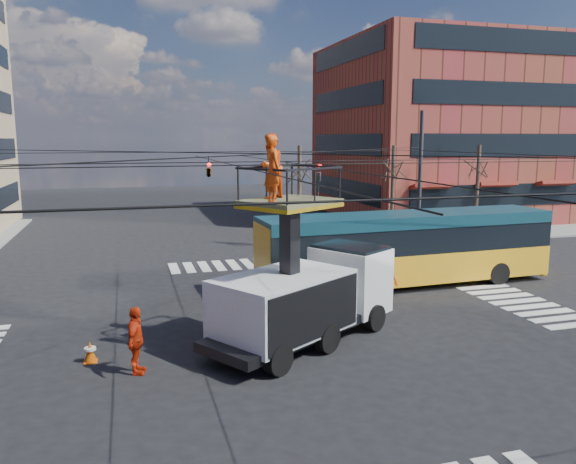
# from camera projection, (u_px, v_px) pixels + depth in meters

# --- Properties ---
(ground) EXTENTS (120.00, 120.00, 0.00)m
(ground) POSITION_uv_depth(u_px,v_px,m) (277.00, 328.00, 19.17)
(ground) COLOR black
(ground) RESTS_ON ground
(sidewalk_ne) EXTENTS (18.00, 18.00, 0.12)m
(sidewalk_ne) POSITION_uv_depth(u_px,v_px,m) (462.00, 219.00, 44.82)
(sidewalk_ne) COLOR slate
(sidewalk_ne) RESTS_ON ground
(crosswalks) EXTENTS (22.40, 22.40, 0.02)m
(crosswalks) POSITION_uv_depth(u_px,v_px,m) (277.00, 327.00, 19.17)
(crosswalks) COLOR silver
(crosswalks) RESTS_ON ground
(building_ne) EXTENTS (20.06, 16.06, 14.00)m
(building_ne) POSITION_uv_depth(u_px,v_px,m) (456.00, 131.00, 46.77)
(building_ne) COLOR brown
(building_ne) RESTS_ON ground
(overhead_network) EXTENTS (24.24, 24.24, 8.00)m
(overhead_network) POSITION_uv_depth(u_px,v_px,m) (271.00, 202.00, 18.83)
(overhead_network) COLOR #2D2D30
(overhead_network) RESTS_ON ground
(tree_a) EXTENTS (2.00, 2.00, 6.00)m
(tree_a) POSITION_uv_depth(u_px,v_px,m) (300.00, 169.00, 32.57)
(tree_a) COLOR #382B21
(tree_a) RESTS_ON ground
(tree_b) EXTENTS (2.00, 2.00, 6.00)m
(tree_b) POSITION_uv_depth(u_px,v_px,m) (393.00, 168.00, 34.22)
(tree_b) COLOR #382B21
(tree_b) RESTS_ON ground
(tree_c) EXTENTS (2.00, 2.00, 6.00)m
(tree_c) POSITION_uv_depth(u_px,v_px,m) (478.00, 167.00, 35.87)
(tree_c) COLOR #382B21
(tree_c) RESTS_ON ground
(utility_truck) EXTENTS (7.14, 5.70, 6.54)m
(utility_truck) POSITION_uv_depth(u_px,v_px,m) (306.00, 276.00, 17.67)
(utility_truck) COLOR black
(utility_truck) RESTS_ON ground
(city_bus) EXTENTS (13.31, 3.15, 3.20)m
(city_bus) POSITION_uv_depth(u_px,v_px,m) (407.00, 247.00, 24.46)
(city_bus) COLOR #EAA216
(city_bus) RESTS_ON ground
(traffic_cone) EXTENTS (0.36, 0.36, 0.62)m
(traffic_cone) POSITION_uv_depth(u_px,v_px,m) (90.00, 352.00, 16.18)
(traffic_cone) COLOR #D05208
(traffic_cone) RESTS_ON ground
(worker_ground) EXTENTS (0.74, 1.19, 1.89)m
(worker_ground) POSITION_uv_depth(u_px,v_px,m) (136.00, 341.00, 15.29)
(worker_ground) COLOR red
(worker_ground) RESTS_ON ground
(flagger) EXTENTS (1.34, 1.40, 1.91)m
(flagger) POSITION_uv_depth(u_px,v_px,m) (384.00, 275.00, 22.52)
(flagger) COLOR #E34F0E
(flagger) RESTS_ON ground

